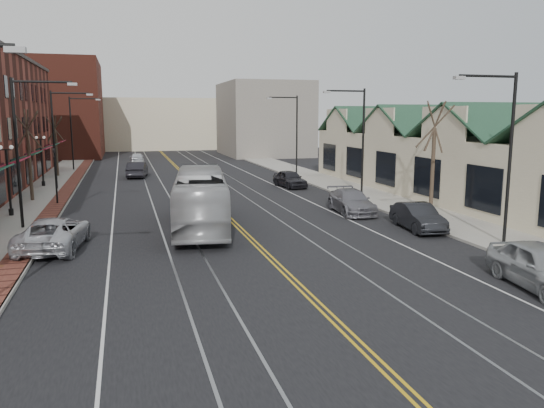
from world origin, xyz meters
TOP-DOWN VIEW (x-y plane):
  - ground at (0.00, 0.00)m, footprint 160.00×160.00m
  - sidewalk_left at (-12.00, 20.00)m, footprint 4.00×120.00m
  - sidewalk_right at (12.00, 20.00)m, footprint 4.00×120.00m
  - building_right at (18.00, 20.00)m, footprint 8.00×36.00m
  - backdrop_left at (-16.00, 70.00)m, footprint 14.00×18.00m
  - backdrop_mid at (0.00, 85.00)m, footprint 22.00×14.00m
  - backdrop_right at (15.00, 65.00)m, footprint 12.00×16.00m
  - streetlight_l_1 at (-11.05, 16.00)m, footprint 3.33×0.25m
  - streetlight_l_2 at (-11.05, 32.00)m, footprint 3.33×0.25m
  - streetlight_l_3 at (-11.05, 48.00)m, footprint 3.33×0.25m
  - streetlight_r_0 at (11.05, 6.00)m, footprint 3.33×0.25m
  - streetlight_r_1 at (11.05, 22.00)m, footprint 3.33×0.25m
  - streetlight_r_2 at (11.05, 38.00)m, footprint 3.33×0.25m
  - lamppost_l_2 at (-12.80, 20.00)m, footprint 0.84×0.28m
  - lamppost_l_3 at (-12.80, 34.00)m, footprint 0.84×0.28m
  - tree_left_near at (-12.50, 26.00)m, footprint 1.78×1.37m
  - tree_left_far at (-12.50, 42.00)m, footprint 1.66×1.28m
  - tree_right_mid at (12.50, 14.00)m, footprint 1.90×1.46m
  - traffic_signal at (-10.60, 24.00)m, footprint 0.18×0.15m
  - transit_bus at (-2.00, 14.01)m, footprint 4.24×11.75m
  - parked_suv at (-9.30, 10.95)m, footprint 3.25×5.83m
  - parked_car_a at (8.34, 0.15)m, footprint 2.65×5.17m
  - parked_car_b at (9.30, 10.19)m, footprint 2.01×4.57m
  - parked_car_c at (7.89, 15.84)m, footprint 2.54×5.30m
  - parked_car_d at (7.73, 28.42)m, footprint 2.22×4.52m
  - distant_car_left at (-4.78, 39.48)m, footprint 2.32×4.99m
  - distant_car_right at (1.21, 34.10)m, footprint 2.02×4.91m
  - distant_car_far at (-4.43, 54.87)m, footprint 1.71×4.20m

SIDE VIEW (x-z plane):
  - ground at x=0.00m, z-range 0.00..0.00m
  - sidewalk_left at x=-12.00m, z-range 0.00..0.15m
  - sidewalk_right at x=12.00m, z-range 0.00..0.15m
  - distant_car_right at x=1.21m, z-range 0.00..1.42m
  - distant_car_far at x=-4.43m, z-range 0.00..1.43m
  - parked_car_b at x=9.30m, z-range 0.00..1.46m
  - parked_car_d at x=7.73m, z-range 0.00..1.48m
  - parked_car_c at x=7.89m, z-range 0.00..1.49m
  - parked_suv at x=-9.30m, z-range 0.00..1.54m
  - distant_car_left at x=-4.78m, z-range 0.00..1.58m
  - parked_car_a at x=8.34m, z-range 0.00..1.68m
  - transit_bus at x=-2.00m, z-range 0.00..3.20m
  - lamppost_l_2 at x=-12.80m, z-range 0.07..4.34m
  - lamppost_l_3 at x=-12.80m, z-range 0.07..4.34m
  - building_right at x=18.00m, z-range 0.00..4.60m
  - traffic_signal at x=-10.60m, z-range 0.45..4.25m
  - tree_left_far at x=-12.50m, z-range 0.26..6.29m
  - tree_left_near at x=-12.50m, z-range 0.27..6.75m
  - tree_right_mid at x=12.50m, z-range 0.28..7.22m
  - backdrop_mid at x=0.00m, z-range 0.00..9.00m
  - streetlight_l_1 at x=-11.05m, z-range 1.03..9.03m
  - streetlight_l_2 at x=-11.05m, z-range 1.03..9.03m
  - streetlight_l_3 at x=-11.05m, z-range 1.03..9.03m
  - streetlight_r_0 at x=11.05m, z-range 1.03..9.03m
  - streetlight_r_1 at x=11.05m, z-range 1.03..9.03m
  - streetlight_r_2 at x=11.05m, z-range 1.03..9.03m
  - backdrop_right at x=15.00m, z-range 0.00..11.00m
  - backdrop_left at x=-16.00m, z-range 0.00..14.00m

